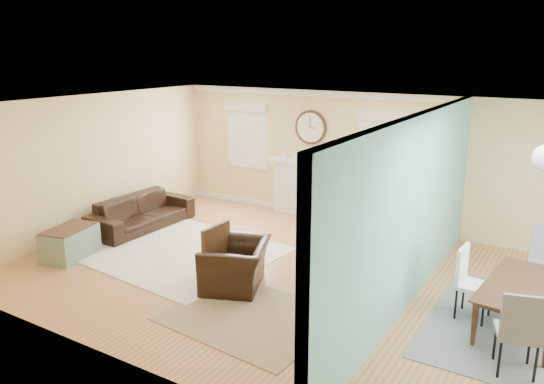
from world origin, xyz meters
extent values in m
plane|color=#A06A3C|center=(0.00, 0.00, 0.00)|extent=(9.00, 9.00, 0.00)
cube|color=#DBC27E|center=(0.00, 3.00, 1.30)|extent=(9.00, 0.02, 2.60)
cube|color=#DBC27E|center=(0.00, -3.00, 1.30)|extent=(9.00, 0.02, 2.60)
cube|color=#DBC27E|center=(-4.50, 0.00, 1.30)|extent=(0.02, 6.00, 2.60)
cube|color=white|center=(0.00, 0.00, 2.60)|extent=(9.00, 6.00, 0.02)
cube|color=#DBC27E|center=(1.50, 1.40, 1.30)|extent=(0.12, 3.20, 2.60)
cube|color=#DBC27E|center=(1.50, -2.50, 1.30)|extent=(0.12, 1.00, 2.60)
cube|color=#DBC27E|center=(1.50, -1.10, 2.40)|extent=(0.12, 1.80, 0.40)
cube|color=white|center=(1.43, -0.20, 1.10)|extent=(0.04, 0.12, 2.20)
cube|color=white|center=(1.43, -2.00, 1.10)|extent=(0.04, 0.12, 2.20)
cube|color=white|center=(1.43, -1.10, 2.20)|extent=(0.04, 1.92, 0.12)
cube|color=#70BCB8|center=(1.57, 0.00, 1.30)|extent=(0.02, 6.00, 2.60)
cube|color=white|center=(-1.50, 2.88, 0.55)|extent=(1.50, 0.24, 1.10)
cube|color=white|center=(-1.50, 2.85, 1.13)|extent=(1.70, 0.30, 0.08)
cube|color=black|center=(-1.50, 2.98, 0.50)|extent=(0.85, 0.02, 0.75)
cube|color=gold|center=(-1.50, 2.87, 0.42)|extent=(0.85, 0.02, 0.62)
cylinder|color=#462B1B|center=(-1.50, 2.97, 1.85)|extent=(0.70, 0.06, 0.70)
cylinder|color=silver|center=(-1.50, 2.94, 1.85)|extent=(0.60, 0.01, 0.60)
cube|color=black|center=(-1.50, 2.93, 1.95)|extent=(0.02, 0.01, 0.20)
cube|color=black|center=(-1.44, 2.93, 1.85)|extent=(0.12, 0.01, 0.02)
cube|color=white|center=(-3.05, 2.98, 1.55)|extent=(0.90, 0.03, 1.30)
cube|color=white|center=(-3.05, 2.95, 1.55)|extent=(1.00, 0.04, 1.40)
cube|color=silver|center=(-3.05, 2.91, 2.18)|extent=(1.05, 0.10, 0.18)
cube|color=white|center=(0.05, 2.98, 1.55)|extent=(0.90, 0.03, 1.30)
cube|color=white|center=(0.05, 2.95, 1.55)|extent=(1.00, 0.04, 1.40)
cube|color=silver|center=(0.05, 2.91, 2.18)|extent=(1.05, 0.10, 0.18)
cube|color=silver|center=(-2.42, -0.13, 0.01)|extent=(3.36, 2.99, 0.02)
cube|color=#957E59|center=(-0.09, -1.40, 0.01)|extent=(2.23, 1.88, 0.01)
cube|color=slate|center=(3.02, 0.09, 0.01)|extent=(2.23, 2.79, 0.01)
imported|color=black|center=(-3.88, 0.48, 0.32)|extent=(0.89, 2.19, 0.63)
imported|color=black|center=(-0.78, -0.75, 0.34)|extent=(1.23, 1.30, 0.68)
imported|color=#0C6D41|center=(0.29, 2.15, 0.32)|extent=(0.96, 0.97, 0.64)
cube|color=slate|center=(-3.80, -1.27, 0.25)|extent=(0.74, 1.01, 0.50)
cube|color=#462B1B|center=(-3.80, -1.27, 0.51)|extent=(0.70, 0.96, 0.02)
cube|color=olive|center=(1.16, 1.12, 0.40)|extent=(0.48, 1.43, 0.80)
cube|color=#462B1B|center=(0.91, 0.69, 0.55)|extent=(0.01, 0.38, 0.22)
cube|color=#462B1B|center=(0.91, 0.69, 0.28)|extent=(0.01, 0.38, 0.22)
cube|color=#462B1B|center=(0.91, 1.12, 0.55)|extent=(0.01, 0.38, 0.22)
cube|color=#462B1B|center=(0.91, 1.12, 0.28)|extent=(0.01, 0.38, 0.22)
cube|color=#462B1B|center=(0.91, 1.55, 0.55)|extent=(0.01, 0.38, 0.22)
cube|color=#462B1B|center=(0.91, 1.55, 0.28)|extent=(0.01, 0.38, 0.22)
imported|color=black|center=(1.14, 1.12, 1.11)|extent=(0.25, 1.07, 0.61)
cylinder|color=white|center=(1.16, 0.15, 0.27)|extent=(0.37, 0.37, 0.55)
imported|color=#337F33|center=(1.16, 0.15, 0.75)|extent=(0.44, 0.47, 0.41)
imported|color=#462B1B|center=(3.02, 0.09, 0.30)|extent=(1.09, 1.77, 0.59)
cylinder|color=black|center=(2.90, 1.44, 0.22)|extent=(0.03, 0.03, 0.44)
cylinder|color=black|center=(2.94, 1.08, 0.22)|extent=(0.03, 0.03, 0.44)
cube|color=slate|center=(3.02, -0.94, 0.47)|extent=(0.54, 0.54, 0.05)
cube|color=slate|center=(3.02, -0.94, 0.73)|extent=(0.43, 0.17, 0.52)
cylinder|color=black|center=(2.90, -1.16, 0.22)|extent=(0.03, 0.03, 0.44)
cylinder|color=black|center=(2.80, -0.82, 0.22)|extent=(0.03, 0.03, 0.44)
cylinder|color=black|center=(3.23, -1.06, 0.22)|extent=(0.03, 0.03, 0.44)
cylinder|color=black|center=(3.14, -0.72, 0.22)|extent=(0.03, 0.03, 0.44)
cube|color=white|center=(2.39, 0.07, 0.45)|extent=(0.45, 0.45, 0.05)
cube|color=white|center=(2.39, 0.07, 0.70)|extent=(0.08, 0.42, 0.50)
cylinder|color=black|center=(2.23, 0.25, 0.21)|extent=(0.03, 0.03, 0.42)
cylinder|color=black|center=(2.57, 0.23, 0.21)|extent=(0.03, 0.03, 0.42)
cylinder|color=black|center=(2.21, -0.09, 0.21)|extent=(0.03, 0.03, 0.42)
cylinder|color=black|center=(2.54, -0.11, 0.21)|extent=(0.03, 0.03, 0.42)
camera|label=1|loc=(3.41, -6.61, 3.38)|focal=35.00mm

